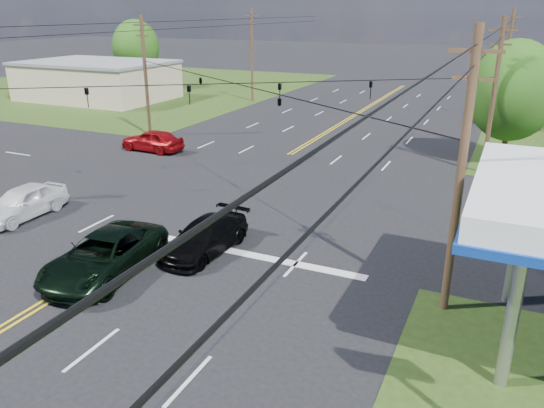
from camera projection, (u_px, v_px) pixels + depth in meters
The scene contains 17 objects.
ground at pixel (237, 186), 31.32m from camera, with size 280.00×280.00×0.00m, color black.
grass_nw at pixel (122, 86), 72.29m from camera, with size 46.00×48.00×0.03m, color #273A12.
stop_bar at pixel (252, 256), 22.55m from camera, with size 10.00×0.50×0.02m, color silver.
retail_nw at pixel (97, 82), 61.12m from camera, with size 16.00×11.00×4.00m, color #C5B394.
pole_se at pixel (461, 174), 16.87m from camera, with size 1.60×0.28×9.50m.
pole_nw at pixel (146, 75), 42.38m from camera, with size 1.60×0.28×9.50m.
pole_ne at pixel (494, 96), 32.23m from camera, with size 1.60×0.28×9.50m.
pole_left_far at pixel (252, 54), 58.50m from camera, with size 1.60×0.28×10.00m.
pole_right_far at pixel (506, 64), 48.35m from camera, with size 1.60×0.28×10.00m.
span_wire_signals at pixel (235, 83), 29.25m from camera, with size 26.00×18.00×1.13m.
power_lines at pixel (215, 36), 26.64m from camera, with size 26.04×100.00×0.64m.
tree_right_a at pixel (513, 91), 34.41m from camera, with size 5.70×5.70×8.18m.
tree_far_l at pixel (136, 47), 69.33m from camera, with size 6.08×6.08×8.72m.
pickup_dkgreen at pixel (104, 255), 20.69m from camera, with size 2.73×5.93×1.65m, color black.
suv_black at pixel (205, 237), 22.66m from camera, with size 1.98×4.87×1.41m, color black.
pickup_white at pixel (23, 202), 26.46m from camera, with size 1.90×4.72×1.61m, color white.
sedan_red at pixel (152, 140), 38.90m from camera, with size 1.91×4.74×1.61m, color #980B0F.
Camera 1 is at (14.26, -14.19, 9.86)m, focal length 35.00 mm.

